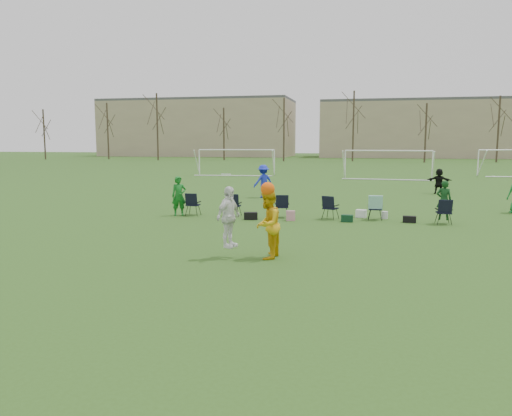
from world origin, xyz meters
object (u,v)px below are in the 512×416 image
(center_contest, at_px, (254,221))
(goal_left, at_px, (236,155))
(fielder_blue, at_px, (263,181))
(fielder_green_near, at_px, (179,196))
(fielder_black, at_px, (439,181))
(goal_mid, at_px, (388,156))

(center_contest, bearing_deg, goal_left, 105.38)
(fielder_blue, height_order, center_contest, center_contest)
(fielder_green_near, relative_size, center_contest, 0.73)
(fielder_green_near, bearing_deg, goal_left, 69.24)
(fielder_green_near, xyz_separation_m, center_contest, (4.88, -7.07, 0.18))
(fielder_black, relative_size, center_contest, 0.67)
(fielder_blue, relative_size, center_contest, 0.80)
(fielder_green_near, distance_m, fielder_blue, 7.96)
(fielder_green_near, bearing_deg, fielder_black, 14.47)
(goal_mid, bearing_deg, center_contest, -94.60)
(goal_left, bearing_deg, center_contest, -79.62)
(fielder_green_near, distance_m, center_contest, 8.59)
(fielder_blue, height_order, goal_mid, goal_mid)
(fielder_black, bearing_deg, center_contest, 82.87)
(fielder_green_near, xyz_separation_m, fielder_black, (12.18, 11.99, -0.07))
(fielder_black, distance_m, goal_left, 22.01)
(fielder_blue, xyz_separation_m, center_contest, (2.75, -14.73, 0.10))
(fielder_green_near, distance_m, fielder_black, 17.09)
(fielder_blue, height_order, fielder_black, fielder_blue)
(fielder_blue, bearing_deg, goal_left, -114.05)
(fielder_black, relative_size, goal_mid, 0.21)
(fielder_green_near, relative_size, fielder_blue, 0.91)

